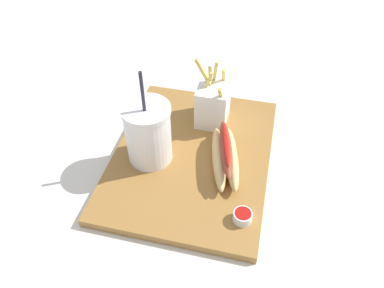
# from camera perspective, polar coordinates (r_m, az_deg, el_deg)

# --- Properties ---
(ground_plane) EXTENTS (2.40, 2.40, 0.02)m
(ground_plane) POSITION_cam_1_polar(r_m,az_deg,el_deg) (0.87, -0.00, -2.82)
(ground_plane) COLOR silver
(food_tray) EXTENTS (0.45, 0.34, 0.02)m
(food_tray) POSITION_cam_1_polar(r_m,az_deg,el_deg) (0.85, -0.00, -1.91)
(food_tray) COLOR olive
(food_tray) RESTS_ON ground_plane
(soda_cup) EXTENTS (0.10, 0.10, 0.23)m
(soda_cup) POSITION_cam_1_polar(r_m,az_deg,el_deg) (0.79, -6.62, 1.60)
(soda_cup) COLOR white
(soda_cup) RESTS_ON food_tray
(fries_basket) EXTENTS (0.09, 0.08, 0.17)m
(fries_basket) POSITION_cam_1_polar(r_m,az_deg,el_deg) (0.90, 3.21, 6.23)
(fries_basket) COLOR white
(fries_basket) RESTS_ON food_tray
(hot_dog_1) EXTENTS (0.19, 0.10, 0.07)m
(hot_dog_1) POSITION_cam_1_polar(r_m,az_deg,el_deg) (0.81, 5.04, -1.76)
(hot_dog_1) COLOR #DBB775
(hot_dog_1) RESTS_ON food_tray
(ketchup_cup_1) EXTENTS (0.04, 0.04, 0.02)m
(ketchup_cup_1) POSITION_cam_1_polar(r_m,az_deg,el_deg) (0.73, 7.66, -10.75)
(ketchup_cup_1) COLOR white
(ketchup_cup_1) RESTS_ON food_tray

